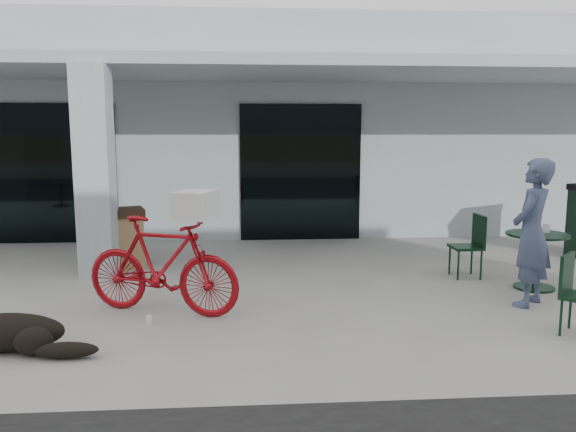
{
  "coord_description": "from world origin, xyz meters",
  "views": [
    {
      "loc": [
        0.75,
        -6.16,
        2.14
      ],
      "look_at": [
        1.3,
        1.48,
        1.0
      ],
      "focal_mm": 35.0,
      "sensor_mm": 36.0,
      "label": 1
    }
  ],
  "objects": [
    {
      "name": "trash_receptacle",
      "position": [
        -1.2,
        2.8,
        0.48
      ],
      "size": [
        0.71,
        0.71,
        0.95
      ],
      "primitive_type": null,
      "rotation": [
        0.0,
        0.0,
        0.32
      ],
      "color": "olive",
      "rests_on": "ground"
    },
    {
      "name": "person",
      "position": [
        4.23,
        0.4,
        0.92
      ],
      "size": [
        0.79,
        0.78,
        1.84
      ],
      "primitive_type": "imported",
      "rotation": [
        0.0,
        0.0,
        3.91
      ],
      "color": "#404C6C",
      "rests_on": "ground"
    },
    {
      "name": "cup_on_table",
      "position": [
        4.86,
        1.2,
        0.84
      ],
      "size": [
        0.1,
        0.1,
        0.12
      ],
      "primitive_type": "cylinder",
      "rotation": [
        0.0,
        0.0,
        -0.16
      ],
      "color": "white",
      "rests_on": "cafe_table_far"
    },
    {
      "name": "dog",
      "position": [
        -1.65,
        -0.7,
        0.22
      ],
      "size": [
        1.38,
        0.71,
        0.44
      ],
      "primitive_type": null,
      "rotation": [
        0.0,
        0.0,
        -0.22
      ],
      "color": "black",
      "rests_on": "ground"
    },
    {
      "name": "cup_near_dog",
      "position": [
        -0.38,
        0.04,
        0.05
      ],
      "size": [
        0.09,
        0.09,
        0.09
      ],
      "primitive_type": "cylinder",
      "rotation": [
        0.0,
        0.0,
        -0.38
      ],
      "color": "white",
      "rests_on": "ground"
    },
    {
      "name": "cafe_table_far",
      "position": [
        4.7,
        1.12,
        0.39
      ],
      "size": [
        0.95,
        0.95,
        0.78
      ],
      "primitive_type": null,
      "rotation": [
        0.0,
        0.0,
        -0.16
      ],
      "color": "black",
      "rests_on": "ground"
    },
    {
      "name": "column",
      "position": [
        -1.5,
        2.3,
        1.56
      ],
      "size": [
        0.5,
        0.5,
        3.12
      ],
      "primitive_type": "cube",
      "color": "#A8B8BE",
      "rests_on": "ground"
    },
    {
      "name": "storefront_glass_left",
      "position": [
        -3.2,
        4.98,
        1.35
      ],
      "size": [
        2.8,
        0.06,
        2.7
      ],
      "primitive_type": "cube",
      "color": "black",
      "rests_on": "ground"
    },
    {
      "name": "storefront_glass_right",
      "position": [
        1.8,
        4.98,
        1.35
      ],
      "size": [
        2.4,
        0.06,
        2.7
      ],
      "primitive_type": "cube",
      "color": "black",
      "rests_on": "ground"
    },
    {
      "name": "cafe_chair_far_b",
      "position": [
        3.97,
        1.8,
        0.47
      ],
      "size": [
        0.47,
        0.43,
        0.94
      ],
      "primitive_type": null,
      "rotation": [
        0.0,
        0.0,
        -1.56
      ],
      "color": "black",
      "rests_on": "ground"
    },
    {
      "name": "laundry_basket",
      "position": [
        0.15,
        0.25,
        1.33
      ],
      "size": [
        0.55,
        0.63,
        0.31
      ],
      "primitive_type": "cube",
      "rotation": [
        0.0,
        0.0,
        1.23
      ],
      "color": "white",
      "rests_on": "bicycle"
    },
    {
      "name": "ground",
      "position": [
        0.0,
        0.0,
        0.0
      ],
      "size": [
        80.0,
        80.0,
        0.0
      ],
      "primitive_type": "plane",
      "color": "#A6A39C",
      "rests_on": "ground"
    },
    {
      "name": "overhang",
      "position": [
        0.0,
        3.6,
        3.21
      ],
      "size": [
        22.0,
        2.8,
        0.18
      ],
      "primitive_type": "cube",
      "color": "#A8B8BE",
      "rests_on": "column"
    },
    {
      "name": "building",
      "position": [
        0.0,
        8.5,
        2.25
      ],
      "size": [
        22.0,
        7.0,
        4.5
      ],
      "primitive_type": "cube",
      "color": "#A8B8BE",
      "rests_on": "ground"
    },
    {
      "name": "bicycle",
      "position": [
        -0.28,
        0.4,
        0.59
      ],
      "size": [
        2.02,
        1.18,
        1.17
      ],
      "primitive_type": "imported",
      "rotation": [
        0.0,
        0.0,
        1.23
      ],
      "color": "maroon",
      "rests_on": "ground"
    }
  ]
}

